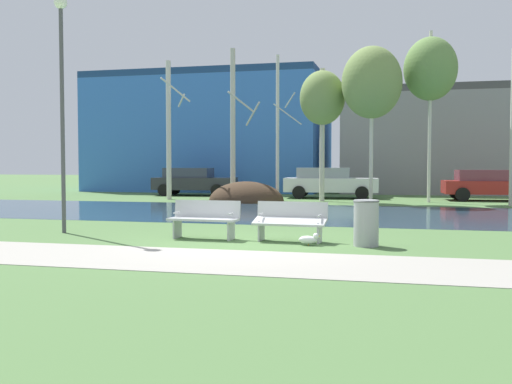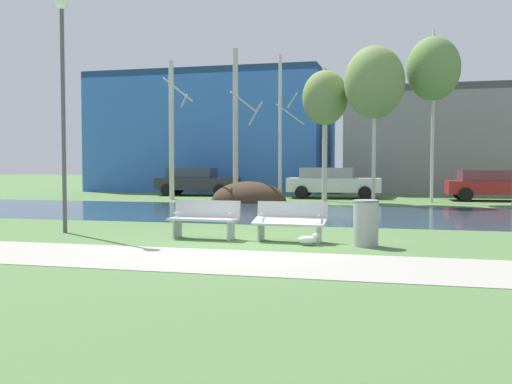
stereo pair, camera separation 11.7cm
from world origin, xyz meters
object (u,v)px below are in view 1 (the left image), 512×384
Objects in this scene: seagull at (309,239)px; streetlamp at (62,77)px; parked_van_nearest_dark at (193,181)px; parked_sedan_second_white at (329,182)px; bench_right at (290,220)px; trash_bin at (366,222)px; bench_left at (204,218)px; parked_hatch_third_red at (489,184)px.

seagull is 0.08× the size of streetlamp.
streetlamp reaches higher than parked_van_nearest_dark.
streetlamp is at bearing -80.62° from parked_van_nearest_dark.
seagull is 17.18m from parked_sedan_second_white.
trash_bin reaches higher than bench_right.
bench_left is 0.36× the size of parked_van_nearest_dark.
bench_right is at bearing -111.20° from parked_hatch_third_red.
bench_right is 0.28× the size of streetlamp.
parked_hatch_third_red is (12.09, 16.08, -3.07)m from streetlamp.
parked_van_nearest_dark is (-10.22, 17.65, 0.29)m from trash_bin.
parked_van_nearest_dark is (-9.06, 17.85, 0.66)m from seagull.
parked_hatch_third_red is (14.90, -0.97, -0.03)m from parked_van_nearest_dark.
parked_sedan_second_white reaches higher than parked_van_nearest_dark.
seagull is 0.10× the size of parked_sedan_second_white.
streetlamp is (-3.76, 0.26, 3.35)m from bench_left.
bench_left is at bearing -69.22° from parked_van_nearest_dark.
streetlamp reaches higher than bench_left.
parked_sedan_second_white is at bearing -5.85° from parked_van_nearest_dark.
seagull is at bearing -84.62° from parked_sedan_second_white.
bench_left is 1.00× the size of bench_right.
parked_sedan_second_white is at bearing 95.38° from seagull.
bench_right is 16.59m from parked_sedan_second_white.
seagull is at bearing -47.49° from bench_right.
parked_van_nearest_dark is 1.02× the size of parked_hatch_third_red.
bench_left is 18.52m from parked_van_nearest_dark.
parked_sedan_second_white is (7.45, -0.76, 0.01)m from parked_van_nearest_dark.
bench_right is 0.36× the size of parked_van_nearest_dark.
parked_van_nearest_dark is at bearing 116.90° from seagull.
bench_left is 1.99m from bench_right.
bench_left is at bearing 174.77° from trash_bin.
parked_van_nearest_dark is at bearing 116.32° from bench_right.
seagull is at bearing -169.89° from trash_bin.
streetlamp is (-7.41, 0.59, 3.33)m from trash_bin.
parked_sedan_second_white is (-1.11, 16.55, 0.33)m from bench_right.
streetlamp is at bearing -105.88° from parked_sedan_second_white.
seagull is 17.88m from parked_hatch_third_red.
trash_bin is at bearing -4.59° from streetlamp.
streetlamp reaches higher than parked_hatch_third_red.
trash_bin is 8.14m from streetlamp.
streetlamp is 1.29× the size of parked_van_nearest_dark.
parked_van_nearest_dark is at bearing 110.78° from bench_left.
parked_van_nearest_dark reaches higher than bench_right.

